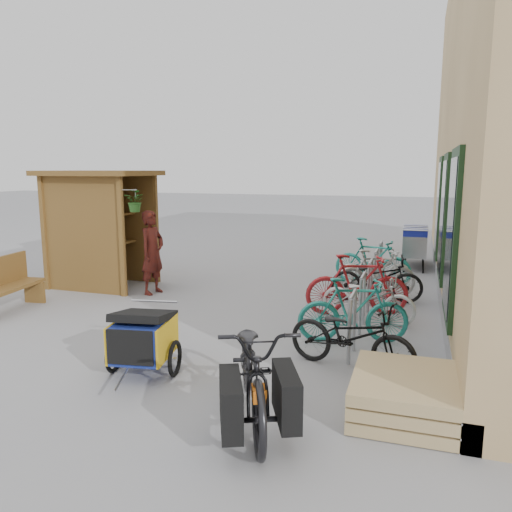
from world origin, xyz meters
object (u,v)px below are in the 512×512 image
(person_kiosk, at_px, (152,252))
(bike_4, at_px, (376,278))
(bench, at_px, (5,284))
(bike_3, at_px, (357,285))
(cargo_bike, at_px, (254,370))
(bike_5, at_px, (376,274))
(shopping_carts, at_px, (415,242))
(pallet_stack, at_px, (404,395))
(bike_0, at_px, (351,336))
(bike_6, at_px, (375,269))
(bike_1, at_px, (353,311))
(child_trailer, at_px, (143,336))
(bike_7, at_px, (373,261))
(kiosk, at_px, (97,212))
(bike_2, at_px, (368,297))

(person_kiosk, distance_m, bike_4, 4.32)
(bench, height_order, bike_3, bike_3)
(cargo_bike, height_order, bike_5, cargo_bike)
(person_kiosk, bearing_deg, shopping_carts, -37.36)
(bench, distance_m, person_kiosk, 2.64)
(bench, distance_m, cargo_bike, 5.77)
(pallet_stack, distance_m, shopping_carts, 8.19)
(person_kiosk, relative_size, bike_0, 1.00)
(bike_5, height_order, bike_6, bike_5)
(bike_1, bearing_deg, child_trailer, 113.71)
(bike_5, distance_m, bike_6, 0.80)
(shopping_carts, relative_size, bike_1, 1.26)
(pallet_stack, height_order, bike_5, bike_5)
(bench, distance_m, bike_7, 7.11)
(bench, bearing_deg, pallet_stack, -21.90)
(bench, xyz_separation_m, bike_3, (5.81, 1.63, 0.04))
(shopping_carts, height_order, bike_6, shopping_carts)
(kiosk, xyz_separation_m, bike_2, (5.62, -0.84, -1.15))
(person_kiosk, bearing_deg, bike_0, -112.53)
(bike_0, height_order, bike_5, bike_5)
(cargo_bike, xyz_separation_m, bike_5, (0.72, 5.22, -0.06))
(shopping_carts, height_order, bike_7, shopping_carts)
(bike_2, height_order, bike_7, bike_7)
(person_kiosk, bearing_deg, bike_3, -84.14)
(kiosk, xyz_separation_m, shopping_carts, (6.28, 4.31, -0.94))
(bike_5, bearing_deg, pallet_stack, 168.85)
(shopping_carts, distance_m, cargo_bike, 8.87)
(bike_4, distance_m, bike_7, 1.44)
(bike_1, xyz_separation_m, bike_5, (0.09, 2.68, -0.00))
(shopping_carts, xyz_separation_m, bike_0, (-0.65, -7.20, -0.18))
(kiosk, height_order, bike_0, kiosk)
(bike_2, bearing_deg, bike_5, 11.91)
(bike_3, bearing_deg, bench, 88.86)
(kiosk, relative_size, person_kiosk, 1.52)
(cargo_bike, bearing_deg, shopping_carts, 57.31)
(bike_1, bearing_deg, bench, 76.61)
(pallet_stack, bearing_deg, shopping_carts, 90.00)
(shopping_carts, height_order, person_kiosk, person_kiosk)
(bench, distance_m, bike_4, 6.59)
(cargo_bike, distance_m, bike_5, 5.27)
(bench, distance_m, bike_6, 6.99)
(cargo_bike, height_order, bike_7, cargo_bike)
(kiosk, distance_m, bench, 2.43)
(pallet_stack, bearing_deg, bike_5, 98.21)
(shopping_carts, height_order, bike_2, shopping_carts)
(kiosk, bearing_deg, pallet_stack, -31.66)
(pallet_stack, xyz_separation_m, bike_2, (-0.65, 3.03, 0.19))
(cargo_bike, height_order, bike_4, cargo_bike)
(bike_3, relative_size, bike_7, 1.05)
(bench, bearing_deg, cargo_bike, -30.92)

